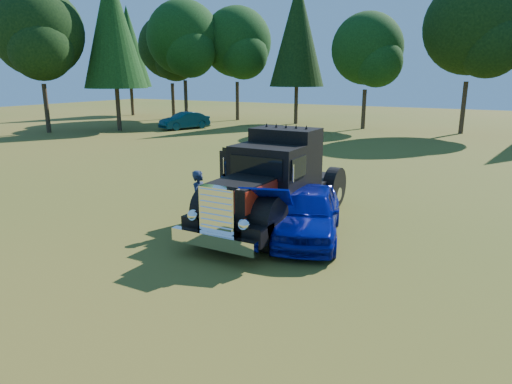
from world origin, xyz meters
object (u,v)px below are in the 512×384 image
(spectator_near, at_px, (200,200))
(distant_teal_car, at_px, (185,121))
(hotrod_coupe, at_px, (308,212))
(spectator_far, at_px, (231,189))
(diamond_t_truck, at_px, (273,186))

(spectator_near, distance_m, distant_teal_car, 27.54)
(hotrod_coupe, distance_m, spectator_near, 3.32)
(hotrod_coupe, relative_size, distant_teal_car, 1.07)
(distant_teal_car, bearing_deg, spectator_far, -28.16)
(spectator_near, relative_size, distant_teal_car, 0.41)
(hotrod_coupe, relative_size, spectator_far, 2.47)
(hotrod_coupe, distance_m, spectator_far, 3.05)
(spectator_far, xyz_separation_m, distant_teal_car, (-17.46, 19.99, -0.23))
(spectator_near, bearing_deg, spectator_far, -13.26)
(spectator_near, xyz_separation_m, spectator_far, (0.19, 1.47, 0.04))
(hotrod_coupe, bearing_deg, diamond_t_truck, 160.47)
(diamond_t_truck, height_order, distant_teal_car, diamond_t_truck)
(diamond_t_truck, height_order, spectator_far, diamond_t_truck)
(spectator_far, height_order, distant_teal_car, spectator_far)
(spectator_far, bearing_deg, spectator_near, -152.80)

